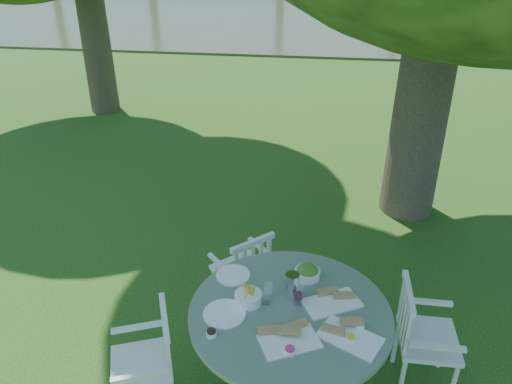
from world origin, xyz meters
TOP-DOWN VIEW (x-y plane):
  - ground at (0.00, 0.00)m, footprint 140.00×140.00m
  - table at (0.45, -1.41)m, footprint 1.39×1.39m
  - chair_ne at (1.37, -1.16)m, footprint 0.43×0.46m
  - chair_nw at (0.02, -0.55)m, footprint 0.59×0.59m
  - chair_sw at (-0.47, -1.65)m, footprint 0.55×0.57m
  - tableware at (0.41, -1.34)m, footprint 1.20×0.94m

SIDE VIEW (x-z plane):
  - ground at x=0.00m, z-range 0.00..0.00m
  - chair_nw at x=0.02m, z-range 0.07..0.92m
  - chair_sw at x=-0.47m, z-range 0.08..0.96m
  - chair_ne at x=1.37m, z-range 0.08..0.98m
  - table at x=0.45m, z-range 0.26..1.09m
  - tableware at x=0.41m, z-range 0.77..0.97m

